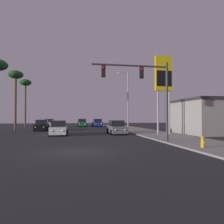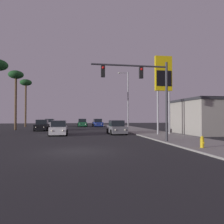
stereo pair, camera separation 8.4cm
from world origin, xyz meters
TOP-DOWN VIEW (x-y plane):
  - ground_plane at (0.00, 0.00)m, footprint 120.00×120.00m
  - sidewalk_right at (9.50, 10.00)m, footprint 5.00×60.00m
  - building_gas_station at (18.00, 11.22)m, footprint 10.30×8.30m
  - car_white at (-1.85, 12.34)m, footprint 2.04×4.31m
  - car_green at (1.72, 33.58)m, footprint 2.04×4.34m
  - car_black at (-4.89, 21.06)m, footprint 2.04×4.31m
  - car_grey at (5.04, 12.70)m, footprint 2.04×4.31m
  - car_silver at (-5.02, 33.29)m, footprint 2.04×4.34m
  - car_blue at (4.92, 32.74)m, footprint 2.04×4.34m
  - traffic_light_mast at (5.61, 3.30)m, footprint 6.32×0.36m
  - street_lamp at (8.09, 19.49)m, footprint 1.74×0.24m
  - gas_station_sign at (10.04, 10.10)m, footprint 2.00×0.42m
  - fire_hydrant at (8.02, -0.65)m, footprint 0.24×0.34m
  - palm_tree_far at (-9.93, 34.00)m, footprint 2.40×2.40m
  - palm_tree_mid at (-9.42, 24.00)m, footprint 2.40×2.40m

SIDE VIEW (x-z plane):
  - ground_plane at x=0.00m, z-range 0.00..0.00m
  - sidewalk_right at x=9.50m, z-range 0.00..0.12m
  - fire_hydrant at x=8.02m, z-range 0.11..0.87m
  - car_white at x=-1.85m, z-range -0.08..1.60m
  - car_green at x=1.72m, z-range -0.08..1.60m
  - car_black at x=-4.89m, z-range -0.08..1.60m
  - car_grey at x=5.04m, z-range -0.08..1.60m
  - car_silver at x=-5.02m, z-range -0.08..1.60m
  - car_blue at x=4.92m, z-range -0.08..1.60m
  - building_gas_station at x=18.00m, z-range 0.01..4.31m
  - traffic_light_mast at x=5.61m, z-range 1.42..7.92m
  - street_lamp at x=8.09m, z-range 0.62..9.62m
  - gas_station_sign at x=10.04m, z-range 2.12..11.12m
  - palm_tree_mid at x=-9.42m, z-range 3.56..13.20m
  - palm_tree_far at x=-9.93m, z-range 3.66..13.55m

